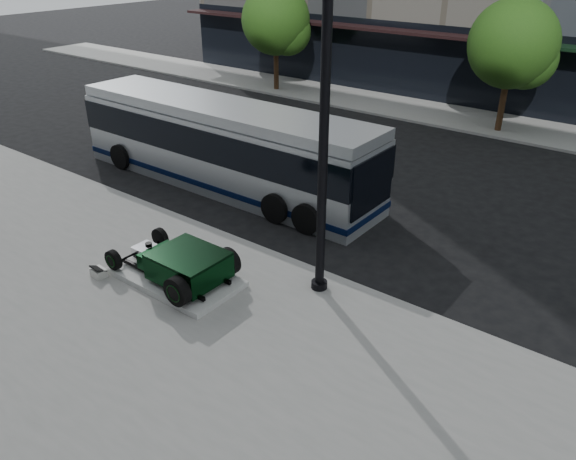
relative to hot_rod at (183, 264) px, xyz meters
The scene contains 8 objects.
ground 4.82m from the hot_rod, 80.18° to the left, with size 120.00×120.00×0.00m, color black.
sidewalk_far 18.73m from the hot_rod, 87.51° to the left, with size 70.00×4.00×0.12m, color gray.
street_trees 18.14m from the hot_rod, 83.71° to the left, with size 29.80×3.80×5.70m.
display_plinth 0.60m from the hot_rod, behind, with size 3.40×1.80×0.15m, color silver.
hot_rod is the anchor object (origin of this frame).
info_plaque 2.35m from the hot_rod, 151.15° to the right, with size 0.42×0.33×0.31m.
lamppost 4.42m from the hot_rod, 34.65° to the left, with size 0.40×0.40×7.35m.
transit_bus 6.88m from the hot_rod, 124.78° to the left, with size 12.12×2.88×2.92m.
Camera 1 is at (8.59, -12.61, 7.91)m, focal length 35.00 mm.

